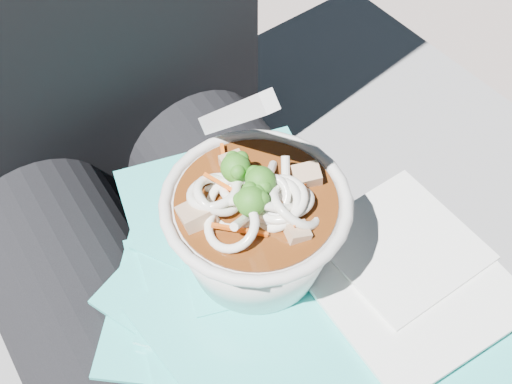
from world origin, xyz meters
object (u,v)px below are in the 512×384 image
plastic_bag (266,285)px  udon_bowl (256,222)px  stone_ledge (180,364)px  lap (232,355)px  person_body (179,263)px

plastic_bag → udon_bowl: 0.06m
stone_ledge → lap: bearing=-90.0°
udon_bowl → lap: bearing=-150.7°
plastic_bag → udon_bowl: size_ratio=1.85×
person_body → plastic_bag: size_ratio=2.90×
stone_ledge → lap: lap is taller
person_body → lap: bearing=-90.0°
person_body → plastic_bag: 0.11m
lap → plastic_bag: size_ratio=1.41×
person_body → udon_bowl: person_body is taller
stone_ledge → lap: (0.00, -0.15, 0.30)m
person_body → plastic_bag: bearing=-68.9°
person_body → plastic_bag: person_body is taller
plastic_bag → person_body: bearing=111.1°
lap → udon_bowl: udon_bowl is taller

